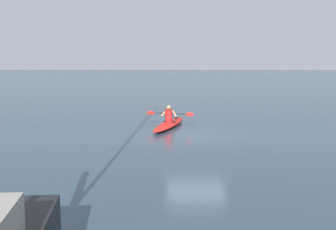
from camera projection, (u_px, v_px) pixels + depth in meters
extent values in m
plane|color=#283D4C|center=(196.00, 137.00, 19.08)|extent=(160.00, 160.00, 0.00)
ellipsoid|color=red|center=(169.00, 124.00, 21.45)|extent=(1.85, 4.47, 0.30)
torus|color=black|center=(169.00, 122.00, 21.49)|extent=(0.74, 0.74, 0.04)
cylinder|color=black|center=(176.00, 118.00, 22.70)|extent=(0.18, 0.18, 0.02)
cylinder|color=red|center=(169.00, 115.00, 21.34)|extent=(0.33, 0.33, 0.58)
sphere|color=#936B4C|center=(169.00, 107.00, 21.28)|extent=(0.21, 0.21, 0.21)
cylinder|color=black|center=(170.00, 114.00, 21.52)|extent=(1.89, 0.56, 0.03)
ellipsoid|color=red|center=(151.00, 113.00, 21.79)|extent=(0.40, 0.15, 0.17)
ellipsoid|color=red|center=(190.00, 114.00, 21.24)|extent=(0.40, 0.15, 0.17)
cylinder|color=#936B4C|center=(164.00, 113.00, 21.48)|extent=(0.31, 0.18, 0.34)
cylinder|color=#936B4C|center=(175.00, 114.00, 21.33)|extent=(0.25, 0.25, 0.34)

